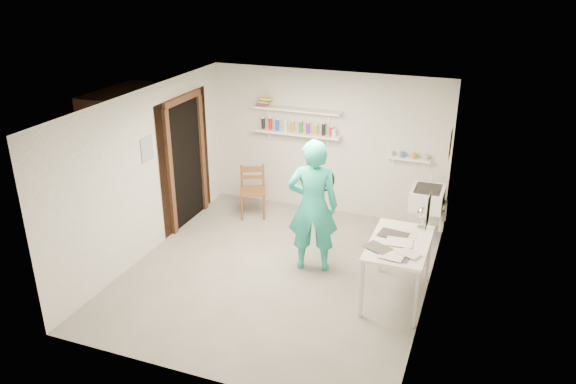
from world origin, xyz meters
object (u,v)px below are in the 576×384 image
(wall_clock, at_px, (322,180))
(work_table, at_px, (397,270))
(man, at_px, (313,206))
(wooden_chair, at_px, (253,191))
(desk_lamp, at_px, (423,213))
(belfast_sink, at_px, (427,198))

(wall_clock, xyz_separation_m, work_table, (1.18, -0.56, -0.86))
(man, height_order, wooden_chair, man)
(man, xyz_separation_m, desk_lamp, (1.44, 0.14, 0.08))
(wooden_chair, height_order, work_table, wooden_chair)
(belfast_sink, bearing_deg, man, -133.80)
(belfast_sink, bearing_deg, wooden_chair, -177.33)
(wall_clock, bearing_deg, belfast_sink, 27.68)
(wall_clock, relative_size, wooden_chair, 0.37)
(man, bearing_deg, wooden_chair, -56.19)
(wall_clock, distance_m, wooden_chair, 2.02)
(belfast_sink, xyz_separation_m, wall_clock, (-1.29, -1.20, 0.56))
(man, xyz_separation_m, work_table, (1.24, -0.35, -0.54))
(work_table, bearing_deg, man, 164.45)
(belfast_sink, distance_m, wooden_chair, 2.83)
(belfast_sink, xyz_separation_m, man, (-1.35, -1.41, 0.24))
(belfast_sink, distance_m, wall_clock, 1.85)
(man, bearing_deg, belfast_sink, -148.88)
(work_table, height_order, desk_lamp, desk_lamp)
(man, height_order, desk_lamp, man)
(belfast_sink, distance_m, work_table, 1.78)
(desk_lamp, bearing_deg, wooden_chair, 158.52)
(belfast_sink, bearing_deg, work_table, -93.59)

